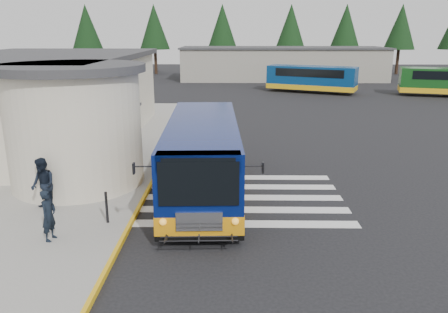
{
  "coord_description": "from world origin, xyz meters",
  "views": [
    {
      "loc": [
        -0.79,
        -16.51,
        6.16
      ],
      "look_at": [
        -1.03,
        -0.5,
        1.56
      ],
      "focal_mm": 35.0,
      "sensor_mm": 36.0,
      "label": 1
    }
  ],
  "objects_px": {
    "pedestrian_b": "(43,185)",
    "far_bus_a": "(312,78)",
    "bollard": "(107,207)",
    "pedestrian_a": "(49,215)",
    "transit_bus": "(203,160)"
  },
  "relations": [
    {
      "from": "pedestrian_a",
      "to": "far_bus_a",
      "type": "height_order",
      "value": "far_bus_a"
    },
    {
      "from": "transit_bus",
      "to": "pedestrian_a",
      "type": "bearing_deg",
      "value": -136.41
    },
    {
      "from": "transit_bus",
      "to": "far_bus_a",
      "type": "height_order",
      "value": "transit_bus"
    },
    {
      "from": "pedestrian_a",
      "to": "bollard",
      "type": "xyz_separation_m",
      "value": [
        1.36,
        1.24,
        -0.25
      ]
    },
    {
      "from": "transit_bus",
      "to": "pedestrian_a",
      "type": "relative_size",
      "value": 6.56
    },
    {
      "from": "pedestrian_b",
      "to": "bollard",
      "type": "height_order",
      "value": "pedestrian_b"
    },
    {
      "from": "pedestrian_b",
      "to": "transit_bus",
      "type": "bearing_deg",
      "value": 68.01
    },
    {
      "from": "pedestrian_b",
      "to": "far_bus_a",
      "type": "height_order",
      "value": "far_bus_a"
    },
    {
      "from": "pedestrian_a",
      "to": "bollard",
      "type": "distance_m",
      "value": 1.86
    },
    {
      "from": "bollard",
      "to": "far_bus_a",
      "type": "xyz_separation_m",
      "value": [
        12.42,
        32.81,
        0.84
      ]
    },
    {
      "from": "transit_bus",
      "to": "far_bus_a",
      "type": "xyz_separation_m",
      "value": [
        9.48,
        29.64,
        0.15
      ]
    },
    {
      "from": "bollard",
      "to": "far_bus_a",
      "type": "bearing_deg",
      "value": 69.27
    },
    {
      "from": "pedestrian_b",
      "to": "bollard",
      "type": "bearing_deg",
      "value": 24.01
    },
    {
      "from": "pedestrian_b",
      "to": "far_bus_a",
      "type": "relative_size",
      "value": 0.2
    },
    {
      "from": "bollard",
      "to": "far_bus_a",
      "type": "distance_m",
      "value": 35.09
    }
  ]
}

